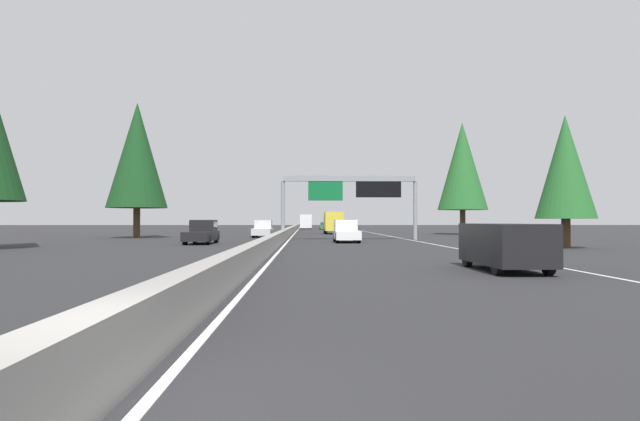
% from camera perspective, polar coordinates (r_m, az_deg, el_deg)
% --- Properties ---
extents(ground_plane, '(320.00, 320.00, 0.00)m').
position_cam_1_polar(ground_plane, '(65.32, -3.07, -2.63)').
color(ground_plane, '#262628').
extents(median_barrier, '(180.00, 0.56, 0.90)m').
position_cam_1_polar(median_barrier, '(85.31, -2.89, -1.95)').
color(median_barrier, gray).
rests_on(median_barrier, ground).
extents(shoulder_stripe_right, '(160.00, 0.16, 0.01)m').
position_cam_1_polar(shoulder_stripe_right, '(75.92, 5.88, -2.40)').
color(shoulder_stripe_right, silver).
rests_on(shoulder_stripe_right, ground).
extents(shoulder_stripe_median, '(160.00, 0.16, 0.01)m').
position_cam_1_polar(shoulder_stripe_median, '(75.31, -2.66, -2.41)').
color(shoulder_stripe_median, silver).
rests_on(shoulder_stripe_median, ground).
extents(sign_gantry_overhead, '(0.50, 12.68, 5.96)m').
position_cam_1_polar(sign_gantry_overhead, '(51.60, 3.22, 2.22)').
color(sign_gantry_overhead, gray).
rests_on(sign_gantry_overhead, ground).
extents(minivan_far_left, '(5.00, 1.95, 1.69)m').
position_cam_1_polar(minivan_far_left, '(21.12, 18.44, -3.31)').
color(minivan_far_left, black).
rests_on(minivan_far_left, ground).
extents(pickup_far_right, '(5.60, 2.00, 1.86)m').
position_cam_1_polar(pickup_far_right, '(46.69, 2.70, -2.14)').
color(pickup_far_right, white).
rests_on(pickup_far_right, ground).
extents(box_truck_distant_a, '(8.50, 2.40, 2.95)m').
position_cam_1_polar(box_truck_distant_a, '(75.96, 1.37, -1.19)').
color(box_truck_distant_a, gold).
rests_on(box_truck_distant_a, ground).
extents(sedan_mid_right, '(4.40, 1.80, 1.47)m').
position_cam_1_polar(sedan_mid_right, '(113.17, 0.43, -1.61)').
color(sedan_mid_right, '#2D6B38').
rests_on(sedan_mid_right, ground).
extents(bus_mid_center, '(11.50, 2.55, 3.10)m').
position_cam_1_polar(bus_mid_center, '(122.37, -1.46, -1.09)').
color(bus_mid_center, white).
rests_on(bus_mid_center, ground).
extents(sedan_far_center, '(4.40, 1.80, 1.47)m').
position_cam_1_polar(sedan_far_center, '(104.66, 2.51, -1.66)').
color(sedan_far_center, red).
rests_on(sedan_far_center, ground).
extents(oncoming_near, '(5.60, 2.00, 1.86)m').
position_cam_1_polar(oncoming_near, '(44.45, -12.01, -2.17)').
color(oncoming_near, black).
rests_on(oncoming_near, ground).
extents(oncoming_far, '(5.60, 2.00, 1.86)m').
position_cam_1_polar(oncoming_far, '(60.64, -5.88, -1.88)').
color(oncoming_far, silver).
rests_on(oncoming_far, ground).
extents(conifer_right_near, '(3.86, 3.86, 8.77)m').
position_cam_1_polar(conifer_right_near, '(39.94, 23.91, 4.10)').
color(conifer_right_near, '#4C3823').
rests_on(conifer_right_near, ground).
extents(conifer_right_mid, '(6.42, 6.42, 14.60)m').
position_cam_1_polar(conifer_right_mid, '(74.65, 14.43, 4.43)').
color(conifer_right_mid, '#4C3823').
rests_on(conifer_right_mid, ground).
extents(conifer_left_near, '(6.29, 6.29, 14.29)m').
position_cam_1_polar(conifer_left_near, '(61.77, -18.28, 5.41)').
color(conifer_left_near, '#4C3823').
rests_on(conifer_left_near, ground).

